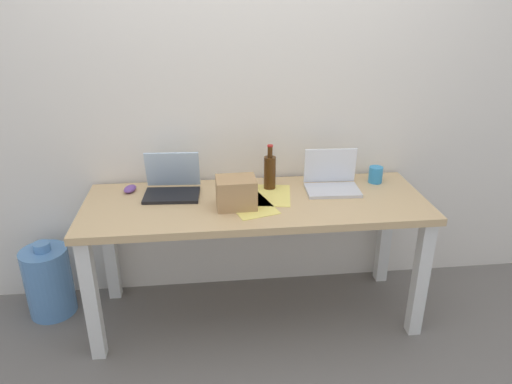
% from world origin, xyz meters
% --- Properties ---
extents(ground_plane, '(8.00, 8.00, 0.00)m').
position_xyz_m(ground_plane, '(0.00, 0.00, 0.00)').
color(ground_plane, slate).
extents(back_wall, '(5.20, 0.08, 2.60)m').
position_xyz_m(back_wall, '(0.00, 0.39, 1.30)').
color(back_wall, silver).
rests_on(back_wall, ground).
extents(desk, '(1.85, 0.65, 0.74)m').
position_xyz_m(desk, '(0.00, 0.00, 0.64)').
color(desk, tan).
rests_on(desk, ground).
extents(laptop_left, '(0.31, 0.25, 0.23)m').
position_xyz_m(laptop_left, '(-0.45, 0.14, 0.79)').
color(laptop_left, black).
rests_on(laptop_left, desk).
extents(laptop_right, '(0.31, 0.23, 0.22)m').
position_xyz_m(laptop_right, '(0.44, 0.11, 0.79)').
color(laptop_right, silver).
rests_on(laptop_right, desk).
extents(beer_bottle, '(0.07, 0.07, 0.26)m').
position_xyz_m(beer_bottle, '(0.10, 0.16, 0.84)').
color(beer_bottle, '#47280F').
rests_on(beer_bottle, desk).
extents(computer_mouse, '(0.09, 0.11, 0.03)m').
position_xyz_m(computer_mouse, '(-0.69, 0.20, 0.76)').
color(computer_mouse, '#724799').
rests_on(computer_mouse, desk).
extents(cardboard_box, '(0.21, 0.17, 0.16)m').
position_xyz_m(cardboard_box, '(-0.11, -0.06, 0.82)').
color(cardboard_box, tan).
rests_on(cardboard_box, desk).
extents(coffee_mug, '(0.08, 0.08, 0.09)m').
position_xyz_m(coffee_mug, '(0.73, 0.18, 0.79)').
color(coffee_mug, '#338CC6').
rests_on(coffee_mug, desk).
extents(paper_sheet_near_back, '(0.25, 0.33, 0.00)m').
position_xyz_m(paper_sheet_near_back, '(0.09, 0.06, 0.74)').
color(paper_sheet_near_back, '#F4E06B').
rests_on(paper_sheet_near_back, desk).
extents(paper_sheet_center, '(0.29, 0.34, 0.00)m').
position_xyz_m(paper_sheet_center, '(-0.03, -0.06, 0.74)').
color(paper_sheet_center, '#F4E06B').
rests_on(paper_sheet_center, desk).
extents(water_cooler_jug, '(0.27, 0.27, 0.47)m').
position_xyz_m(water_cooler_jug, '(-1.21, 0.15, 0.21)').
color(water_cooler_jug, '#598CC6').
rests_on(water_cooler_jug, ground).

